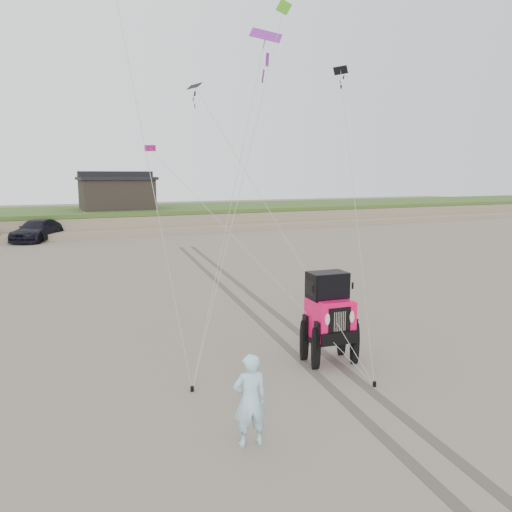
{
  "coord_description": "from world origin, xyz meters",
  "views": [
    {
      "loc": [
        -5.49,
        -8.9,
        4.73
      ],
      "look_at": [
        0.01,
        3.0,
        2.6
      ],
      "focal_mm": 35.0,
      "sensor_mm": 36.0,
      "label": 1
    }
  ],
  "objects_px": {
    "jeep": "(330,327)",
    "man": "(250,400)",
    "cabin": "(116,192)",
    "truck_c": "(37,230)"
  },
  "relations": [
    {
      "from": "truck_c",
      "to": "man",
      "type": "bearing_deg",
      "value": -56.68
    },
    {
      "from": "truck_c",
      "to": "jeep",
      "type": "bearing_deg",
      "value": -49.64
    },
    {
      "from": "cabin",
      "to": "man",
      "type": "xyz_separation_m",
      "value": [
        -4.14,
        -38.41,
        -2.4
      ]
    },
    {
      "from": "jeep",
      "to": "man",
      "type": "distance_m",
      "value": 4.42
    },
    {
      "from": "jeep",
      "to": "man",
      "type": "height_order",
      "value": "jeep"
    },
    {
      "from": "jeep",
      "to": "truck_c",
      "type": "bearing_deg",
      "value": 106.66
    },
    {
      "from": "man",
      "to": "cabin",
      "type": "bearing_deg",
      "value": -88.14
    },
    {
      "from": "cabin",
      "to": "jeep",
      "type": "xyz_separation_m",
      "value": [
        -0.7,
        -35.65,
        -2.31
      ]
    },
    {
      "from": "cabin",
      "to": "jeep",
      "type": "relative_size",
      "value": 1.29
    },
    {
      "from": "cabin",
      "to": "truck_c",
      "type": "height_order",
      "value": "cabin"
    }
  ]
}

